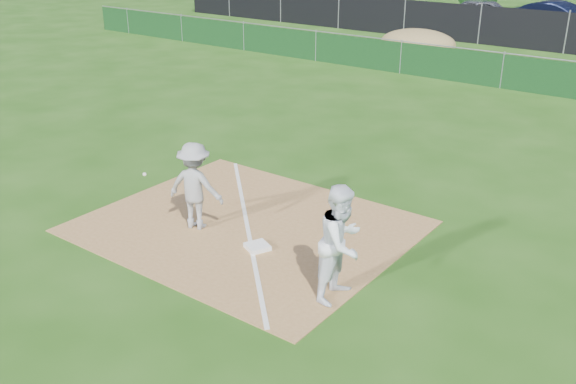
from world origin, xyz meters
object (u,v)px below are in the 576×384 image
object	(u,v)px
car_left	(487,13)
first_base	(257,247)
play_at_first	(195,186)
car_mid	(559,18)
runner	(342,243)

from	to	relation	value
car_left	first_base	bearing A→B (deg)	-178.08
first_base	play_at_first	bearing A→B (deg)	179.80
car_mid	first_base	bearing A→B (deg)	-166.00
play_at_first	car_mid	size ratio (longest dim) A/B	0.48
first_base	runner	distance (m)	2.28
runner	car_left	size ratio (longest dim) A/B	0.42
first_base	car_left	distance (m)	28.26
car_left	car_mid	bearing A→B (deg)	-95.57
first_base	play_at_first	size ratio (longest dim) A/B	0.17
play_at_first	runner	size ratio (longest dim) A/B	1.21
runner	car_left	world-z (taller)	runner
play_at_first	car_mid	xyz separation A→B (m)	(-1.02, 27.89, -0.07)
car_left	car_mid	world-z (taller)	car_mid
car_left	runner	bearing A→B (deg)	-174.33
first_base	car_mid	size ratio (longest dim) A/B	0.08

